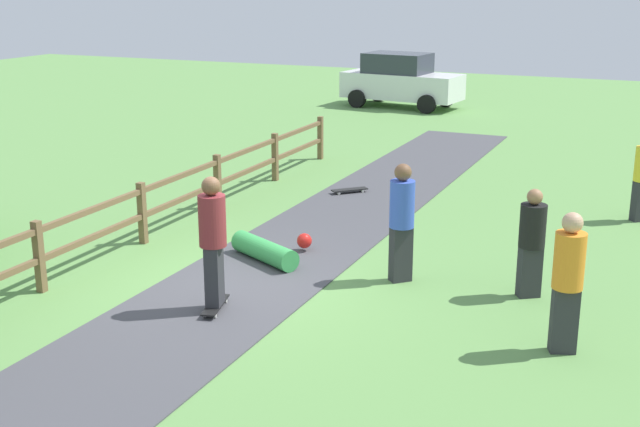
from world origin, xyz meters
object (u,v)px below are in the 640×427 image
at_px(skateboard_loose, 349,190).
at_px(skater_fallen, 268,250).
at_px(bystander_blue, 402,217).
at_px(skater_riding, 213,236).
at_px(bystander_black, 532,238).
at_px(parked_car_white, 401,80).
at_px(bystander_orange, 568,276).

bearing_deg(skateboard_loose, skater_fallen, -84.73).
bearing_deg(skater_fallen, bystander_blue, 0.45).
bearing_deg(skater_riding, bystander_blue, 48.04).
height_order(skater_fallen, bystander_black, bystander_black).
xyz_separation_m(skater_fallen, bystander_blue, (2.29, 0.02, 0.83)).
relative_size(skater_fallen, parked_car_white, 0.33).
bearing_deg(bystander_black, bystander_blue, -175.70).
xyz_separation_m(bystander_blue, parked_car_white, (-5.71, 16.96, -0.07)).
height_order(skater_fallen, bystander_orange, bystander_orange).
height_order(bystander_orange, parked_car_white, parked_car_white).
bearing_deg(bystander_blue, skater_riding, -131.96).
relative_size(bystander_orange, bystander_blue, 0.98).
relative_size(skater_fallen, bystander_black, 0.88).
bearing_deg(bystander_blue, skater_fallen, -179.55).
distance_m(bystander_orange, bystander_blue, 3.10).
bearing_deg(bystander_black, skater_riding, -148.98).
distance_m(skater_fallen, bystander_orange, 5.26).
distance_m(skater_riding, skateboard_loose, 6.99).
bearing_deg(skater_fallen, bystander_orange, -17.51).
relative_size(skater_fallen, skateboard_loose, 2.03).
xyz_separation_m(skater_riding, bystander_black, (3.92, 2.36, -0.21)).
height_order(bystander_black, bystander_orange, bystander_orange).
bearing_deg(skater_riding, skateboard_loose, 96.09).
height_order(bystander_black, parked_car_white, parked_car_white).
bearing_deg(bystander_orange, bystander_blue, 149.32).
bearing_deg(bystander_blue, skateboard_loose, 120.31).
xyz_separation_m(skateboard_loose, parked_car_white, (-2.98, 12.30, 0.87)).
relative_size(skateboard_loose, parked_car_white, 0.16).
relative_size(skater_riding, bystander_blue, 1.04).
relative_size(skateboard_loose, bystander_orange, 0.39).
height_order(skater_fallen, parked_car_white, parked_car_white).
xyz_separation_m(bystander_black, bystander_blue, (-1.93, -0.15, 0.14)).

